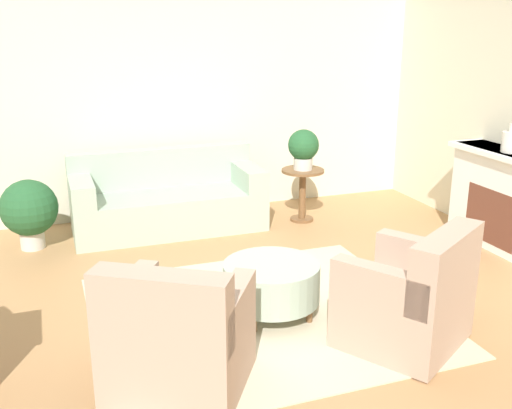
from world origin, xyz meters
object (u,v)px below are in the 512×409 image
object	(u,v)px
armchair_left	(177,341)
side_table	(303,186)
ottoman_table	(271,282)
potted_plant_floor	(29,210)
couch	(168,201)
vase_mantel_near	(512,141)
potted_plant_on_side_table	(303,147)
armchair_right	(411,300)

from	to	relation	value
armchair_left	side_table	world-z (taller)	armchair_left
ottoman_table	side_table	world-z (taller)	side_table
potted_plant_floor	ottoman_table	bearing A→B (deg)	-50.98
ottoman_table	armchair_left	bearing A→B (deg)	-140.70
side_table	ottoman_table	bearing A→B (deg)	-119.78
side_table	armchair_left	bearing A→B (deg)	-126.66
armchair_left	ottoman_table	bearing A→B (deg)	39.30
couch	vase_mantel_near	xyz separation A→B (m)	(3.09, -1.77, 0.80)
armchair_left	potted_plant_floor	xyz separation A→B (m)	(-0.87, 2.96, 0.07)
side_table	potted_plant_floor	bearing A→B (deg)	177.79
ottoman_table	potted_plant_on_side_table	world-z (taller)	potted_plant_on_side_table
armchair_right	side_table	world-z (taller)	armchair_right
ottoman_table	potted_plant_on_side_table	size ratio (longest dim) A/B	1.65
vase_mantel_near	ottoman_table	bearing A→B (deg)	-168.24
side_table	armchair_right	bearing A→B (deg)	-98.51
potted_plant_on_side_table	armchair_right	bearing A→B (deg)	-98.51
armchair_left	couch	bearing A→B (deg)	79.37
armchair_right	potted_plant_on_side_table	size ratio (longest dim) A/B	2.37
vase_mantel_near	potted_plant_floor	xyz separation A→B (m)	(-4.54, 1.63, -0.71)
armchair_left	potted_plant_floor	bearing A→B (deg)	106.30
armchair_left	vase_mantel_near	distance (m)	3.98
side_table	potted_plant_on_side_table	distance (m)	0.46
armchair_right	side_table	distance (m)	2.88
armchair_right	vase_mantel_near	world-z (taller)	vase_mantel_near
ottoman_table	potted_plant_floor	xyz separation A→B (m)	(-1.79, 2.21, 0.13)
couch	ottoman_table	bearing A→B (deg)	-81.75
armchair_left	side_table	distance (m)	3.55
potted_plant_on_side_table	potted_plant_floor	xyz separation A→B (m)	(-2.98, 0.12, -0.46)
armchair_left	armchair_right	bearing A→B (deg)	-0.00
side_table	vase_mantel_near	distance (m)	2.28
armchair_right	side_table	size ratio (longest dim) A/B	1.78
armchair_left	potted_plant_floor	world-z (taller)	armchair_left
couch	potted_plant_floor	bearing A→B (deg)	-174.52
couch	potted_plant_floor	distance (m)	1.46
potted_plant_on_side_table	ottoman_table	bearing A→B (deg)	-119.78
ottoman_table	side_table	xyz separation A→B (m)	(1.20, 2.09, 0.13)
armchair_left	side_table	size ratio (longest dim) A/B	1.78
armchair_right	potted_plant_floor	distance (m)	3.91
potted_plant_on_side_table	potted_plant_floor	world-z (taller)	potted_plant_on_side_table
side_table	potted_plant_on_side_table	size ratio (longest dim) A/B	1.33
ottoman_table	potted_plant_floor	world-z (taller)	potted_plant_floor
side_table	potted_plant_floor	world-z (taller)	potted_plant_floor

